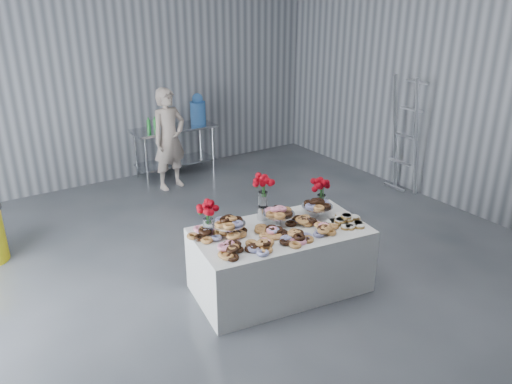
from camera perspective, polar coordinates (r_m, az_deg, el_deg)
ground at (r=5.70m, az=-0.16°, el=-11.92°), size 9.00×9.00×0.00m
room_walls at (r=4.67m, az=-3.59°, el=15.26°), size 8.04×9.04×4.02m
display_table at (r=5.66m, az=2.79°, el=-7.77°), size 2.03×1.27×0.75m
prep_table at (r=9.16m, az=-9.30°, el=5.62°), size 1.50×0.60×0.90m
donut_mounds at (r=5.42m, az=3.18°, el=-4.14°), size 1.90×1.06×0.09m
cake_stand_left at (r=5.33m, az=-3.12°, el=-3.49°), size 0.36×0.36×0.17m
cake_stand_mid at (r=5.56m, az=2.63°, el=-2.36°), size 0.36×0.36×0.17m
cake_stand_right at (r=5.79m, az=7.02°, el=-1.47°), size 0.36×0.36×0.17m
danish_pile at (r=5.70m, az=10.27°, el=-3.00°), size 0.48×0.48×0.11m
bouquet_left at (r=5.29m, az=-5.57°, el=-1.92°), size 0.26×0.26×0.42m
bouquet_right at (r=5.92m, az=7.58°, el=0.70°), size 0.26×0.26×0.42m
bouquet_center at (r=5.59m, az=0.82°, el=0.47°), size 0.26×0.26×0.57m
water_jug at (r=9.24m, az=-6.66°, el=9.30°), size 0.28×0.28×0.55m
drink_bottles at (r=8.84m, az=-11.09°, el=7.68°), size 0.54×0.08×0.27m
person at (r=8.52m, az=-9.88°, el=5.98°), size 0.69×0.53×1.72m
stepladder at (r=8.49m, az=16.69°, el=6.14°), size 0.53×0.49×1.97m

